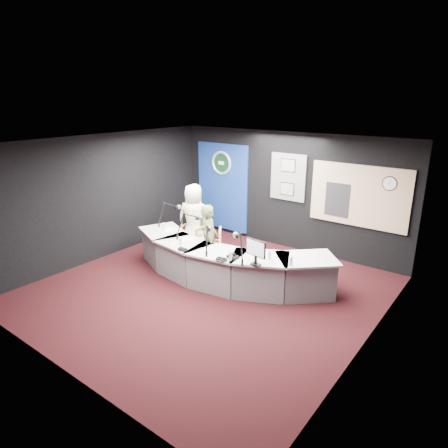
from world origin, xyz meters
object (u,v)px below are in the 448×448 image
Objects in this scene: broadcast_desk at (222,263)px; person_woman at (209,239)px; armchair_right at (210,254)px; person_man at (194,218)px; armchair_left at (194,233)px.

person_woman reaches higher than broadcast_desk.
armchair_right reaches higher than broadcast_desk.
person_man is (-1.09, 0.75, 0.39)m from armchair_right.
person_man is (0.00, 0.00, 0.37)m from armchair_left.
person_woman is (0.00, 0.00, 0.32)m from armchair_right.
armchair_right is at bearing 164.63° from broadcast_desk.
person_man reaches higher than armchair_left.
armchair_right is at bearing 123.87° from person_man.
armchair_left is 1.35m from person_woman.
person_woman reaches higher than armchair_right.
armchair_right is 1.38m from person_man.
person_man is at bearing 17.96° from person_woman.
broadcast_desk is 5.28× the size of armchair_right.
broadcast_desk is 5.00× the size of armchair_left.
armchair_left is 0.61× the size of person_woman.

